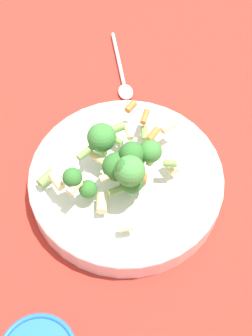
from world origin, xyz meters
name	(u,v)px	position (x,y,z in m)	size (l,w,h in m)	color
ground_plane	(126,188)	(0.00, 0.00, 0.00)	(3.00, 3.00, 0.00)	#B72D23
bowl	(126,180)	(0.00, 0.00, 0.02)	(0.29, 0.29, 0.04)	white
pasta_salad	(120,162)	(-0.01, 0.01, 0.09)	(0.21, 0.20, 0.09)	#8CB766
spoon	(122,78)	(0.23, 0.02, 0.01)	(0.17, 0.06, 0.01)	silver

